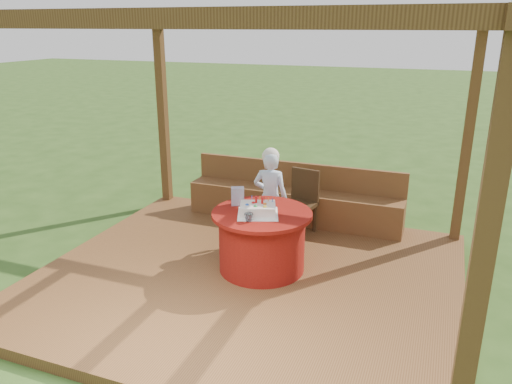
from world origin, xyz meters
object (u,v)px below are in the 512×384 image
birthday_cake (258,209)px  drinking_glass (249,217)px  chair (301,199)px  bench (294,202)px  gift_bag (238,196)px  elderly_woman (270,195)px  table (262,240)px

birthday_cake → drinking_glass: bearing=-93.7°
chair → birthday_cake: 1.31m
chair → drinking_glass: 1.53m
chair → birthday_cake: (-0.13, -1.27, 0.29)m
bench → gift_bag: 1.53m
elderly_woman → birthday_cake: bearing=-79.9°
bench → drinking_glass: bench is taller
chair → birthday_cake: bearing=-95.8°
bench → chair: 0.45m
table → drinking_glass: (-0.03, -0.30, 0.38)m
bench → gift_bag: (-0.24, -1.42, 0.52)m
bench → elderly_woman: size_ratio=2.46×
table → elderly_woman: (-0.17, 0.74, 0.27)m
table → chair: size_ratio=1.31×
elderly_woman → drinking_glass: size_ratio=12.95×
bench → drinking_glass: bearing=-88.0°
table → gift_bag: 0.57m
birthday_cake → drinking_glass: 0.23m
table → birthday_cake: 0.40m
bench → table: 1.55m
chair → drinking_glass: (-0.14, -1.50, 0.27)m
table → drinking_glass: bearing=-96.6°
elderly_woman → birthday_cake: elderly_woman is taller
table → elderly_woman: 0.81m
elderly_woman → chair: bearing=58.8°
chair → gift_bag: bearing=-112.7°
chair → birthday_cake: birthday_cake is taller
gift_bag → elderly_woman: bearing=49.6°
table → birthday_cake: (-0.02, -0.07, 0.39)m
table → drinking_glass: size_ratio=11.69×
elderly_woman → drinking_glass: elderly_woman is taller
birthday_cake → drinking_glass: (-0.01, -0.23, -0.01)m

